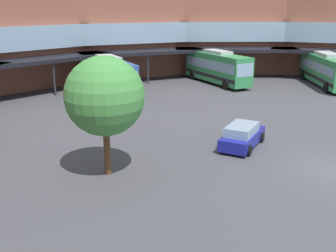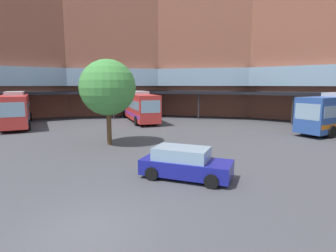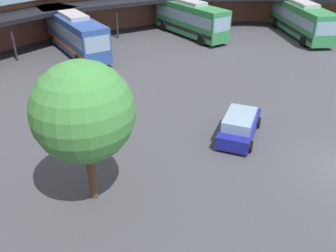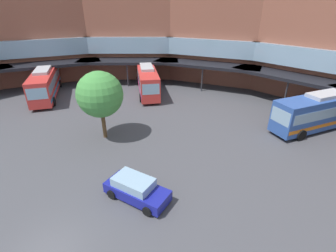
% 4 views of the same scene
% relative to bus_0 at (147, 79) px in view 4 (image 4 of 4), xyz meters
% --- Properties ---
extents(station_building, '(76.94, 47.03, 17.62)m').
position_rel_bus_0_xyz_m(station_building, '(7.18, -6.07, 6.47)').
color(station_building, '#93543F').
rests_on(station_building, ground).
extents(bus_0, '(8.21, 11.09, 3.77)m').
position_rel_bus_0_xyz_m(bus_0, '(0.00, 0.00, 0.00)').
color(bus_0, red).
rests_on(bus_0, ground).
extents(bus_2, '(9.61, 9.77, 3.84)m').
position_rel_bus_0_xyz_m(bus_2, '(21.65, -3.35, 0.03)').
color(bus_2, '#2D519E').
rests_on(bus_2, ground).
extents(bus_5, '(9.23, 10.52, 3.82)m').
position_rel_bus_0_xyz_m(bus_5, '(-11.89, -7.20, 0.03)').
color(bus_5, red).
rests_on(bus_5, ground).
extents(parked_car, '(4.60, 2.48, 1.53)m').
position_rel_bus_0_xyz_m(parked_car, '(9.35, -19.72, -1.17)').
color(parked_car, navy).
rests_on(parked_car, ground).
extents(plaza_tree, '(4.19, 4.19, 6.46)m').
position_rel_bus_0_xyz_m(plaza_tree, '(2.41, -13.63, 2.44)').
color(plaza_tree, brown).
rests_on(plaza_tree, ground).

